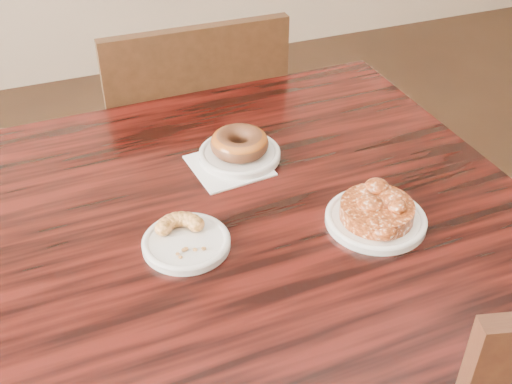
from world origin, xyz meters
name	(u,v)px	position (x,y,z in m)	size (l,w,h in m)	color
cafe_table	(263,349)	(-0.30, 0.28, 0.38)	(0.96, 0.96, 0.75)	black
chair_far	(185,149)	(-0.26, 0.99, 0.45)	(0.49, 0.49, 0.90)	black
napkin	(229,166)	(-0.31, 0.44, 0.75)	(0.14, 0.14, 0.00)	white
plate_donut	(240,154)	(-0.28, 0.46, 0.76)	(0.16, 0.16, 0.01)	white
plate_cruller	(186,243)	(-0.45, 0.24, 0.76)	(0.15, 0.15, 0.01)	white
plate_fritter	(376,220)	(-0.12, 0.18, 0.76)	(0.18, 0.18, 0.01)	white
glazed_donut	(239,143)	(-0.28, 0.46, 0.79)	(0.12, 0.12, 0.04)	maroon
apple_fritter	(377,208)	(-0.12, 0.18, 0.78)	(0.17, 0.17, 0.04)	#481A07
cruller_fragment	(186,234)	(-0.45, 0.24, 0.78)	(0.10, 0.10, 0.03)	brown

